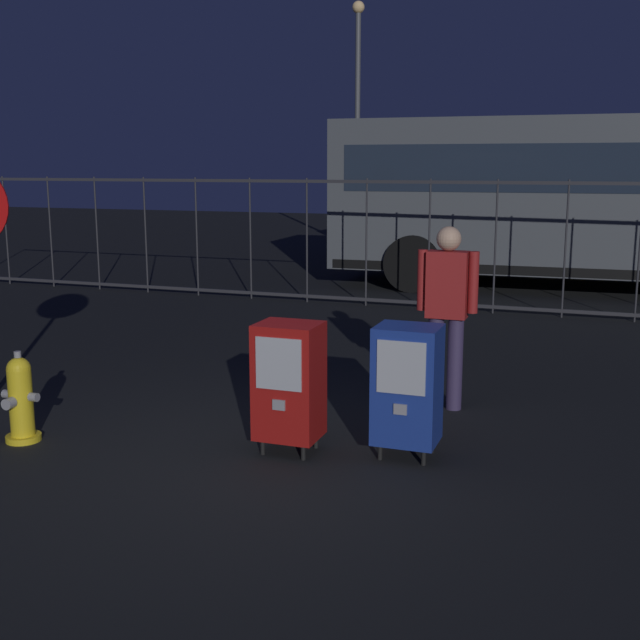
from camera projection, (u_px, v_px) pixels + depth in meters
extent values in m
plane|color=black|center=(228.00, 464.00, 5.98)|extent=(60.00, 60.00, 0.00)
cylinder|color=yellow|center=(24.00, 438.00, 6.48)|extent=(0.28, 0.28, 0.05)
cylinder|color=yellow|center=(21.00, 402.00, 6.42)|extent=(0.19, 0.19, 0.55)
sphere|color=yellow|center=(19.00, 369.00, 6.37)|extent=(0.19, 0.19, 0.19)
cylinder|color=gray|center=(17.00, 354.00, 6.34)|extent=(0.06, 0.06, 0.05)
cylinder|color=gray|center=(9.00, 403.00, 6.29)|extent=(0.09, 0.08, 0.09)
cylinder|color=gray|center=(7.00, 394.00, 6.45)|extent=(0.07, 0.07, 0.07)
cylinder|color=gray|center=(34.00, 397.00, 6.37)|extent=(0.07, 0.07, 0.07)
cylinder|color=black|center=(380.00, 452.00, 6.05)|extent=(0.04, 0.04, 0.12)
cylinder|color=black|center=(424.00, 457.00, 5.94)|extent=(0.04, 0.04, 0.12)
cylinder|color=black|center=(390.00, 440.00, 6.31)|extent=(0.04, 0.04, 0.12)
cylinder|color=black|center=(431.00, 445.00, 6.20)|extent=(0.04, 0.04, 0.12)
cube|color=navy|center=(407.00, 384.00, 6.03)|extent=(0.48, 0.40, 0.90)
cube|color=#B2B7BF|center=(401.00, 368.00, 5.81)|extent=(0.36, 0.01, 0.40)
cube|color=gray|center=(400.00, 409.00, 5.86)|extent=(0.10, 0.02, 0.08)
cylinder|color=black|center=(263.00, 447.00, 6.16)|extent=(0.04, 0.04, 0.12)
cylinder|color=black|center=(303.00, 452.00, 6.05)|extent=(0.04, 0.04, 0.12)
cylinder|color=black|center=(277.00, 436.00, 6.42)|extent=(0.04, 0.04, 0.12)
cylinder|color=black|center=(316.00, 440.00, 6.31)|extent=(0.04, 0.04, 0.12)
cube|color=#9E1411|center=(289.00, 381.00, 6.14)|extent=(0.48, 0.40, 0.90)
cube|color=#B2B7BF|center=(279.00, 364.00, 5.91)|extent=(0.36, 0.01, 0.40)
cube|color=gray|center=(279.00, 405.00, 5.97)|extent=(0.10, 0.02, 0.08)
cylinder|color=#382D51|center=(435.00, 362.00, 7.31)|extent=(0.14, 0.14, 0.85)
cylinder|color=#382D51|center=(455.00, 364.00, 7.25)|extent=(0.14, 0.14, 0.85)
cube|color=maroon|center=(447.00, 284.00, 7.14)|extent=(0.36, 0.20, 0.60)
sphere|color=tan|center=(449.00, 239.00, 7.06)|extent=(0.22, 0.22, 0.22)
cylinder|color=maroon|center=(422.00, 280.00, 7.21)|extent=(0.09, 0.09, 0.55)
cylinder|color=maroon|center=(473.00, 282.00, 7.06)|extent=(0.09, 0.09, 0.55)
cube|color=#2D2D33|center=(431.00, 182.00, 12.02)|extent=(18.00, 0.04, 0.05)
cube|color=#2D2D33|center=(428.00, 303.00, 12.37)|extent=(18.00, 0.04, 0.05)
cylinder|color=#2D2D33|center=(6.00, 231.00, 14.87)|extent=(0.03, 0.03, 2.00)
cylinder|color=#2D2D33|center=(51.00, 232.00, 14.53)|extent=(0.03, 0.03, 2.00)
cylinder|color=#2D2D33|center=(97.00, 234.00, 14.20)|extent=(0.03, 0.03, 2.00)
cylinder|color=#2D2D33|center=(146.00, 235.00, 13.87)|extent=(0.03, 0.03, 2.00)
cylinder|color=#2D2D33|center=(197.00, 237.00, 13.53)|extent=(0.03, 0.03, 2.00)
cylinder|color=#2D2D33|center=(250.00, 239.00, 13.20)|extent=(0.03, 0.03, 2.00)
cylinder|color=#2D2D33|center=(307.00, 241.00, 12.87)|extent=(0.03, 0.03, 2.00)
cylinder|color=#2D2D33|center=(366.00, 243.00, 12.53)|extent=(0.03, 0.03, 2.00)
cylinder|color=#2D2D33|center=(429.00, 245.00, 12.20)|extent=(0.03, 0.03, 2.00)
cylinder|color=#2D2D33|center=(495.00, 247.00, 11.87)|extent=(0.03, 0.03, 2.00)
cylinder|color=#2D2D33|center=(565.00, 250.00, 11.53)|extent=(0.03, 0.03, 2.00)
cylinder|color=#2D2D33|center=(640.00, 252.00, 11.20)|extent=(0.03, 0.03, 2.00)
cube|color=#4C5156|center=(637.00, 196.00, 13.84)|extent=(10.58, 2.86, 2.65)
cube|color=#1E2838|center=(639.00, 168.00, 13.75)|extent=(9.95, 2.85, 0.80)
cube|color=black|center=(632.00, 266.00, 14.08)|extent=(10.37, 2.86, 0.16)
cylinder|color=black|center=(412.00, 264.00, 14.01)|extent=(1.01, 0.31, 1.00)
cylinder|color=black|center=(437.00, 250.00, 16.34)|extent=(1.01, 0.31, 1.00)
cube|color=gold|center=(635.00, 190.00, 17.31)|extent=(10.53, 2.63, 2.65)
cube|color=#1E2838|center=(636.00, 167.00, 17.22)|extent=(9.90, 2.64, 0.80)
cube|color=black|center=(630.00, 246.00, 17.54)|extent=(10.32, 2.64, 0.16)
cylinder|color=black|center=(453.00, 243.00, 17.65)|extent=(1.00, 0.29, 1.00)
cylinder|color=black|center=(473.00, 234.00, 19.95)|extent=(1.00, 0.29, 1.00)
cylinder|color=#4C4F54|center=(357.00, 133.00, 21.10)|extent=(0.14, 0.14, 6.09)
sphere|color=#FFD18C|center=(358.00, 7.00, 20.50)|extent=(0.32, 0.32, 0.32)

